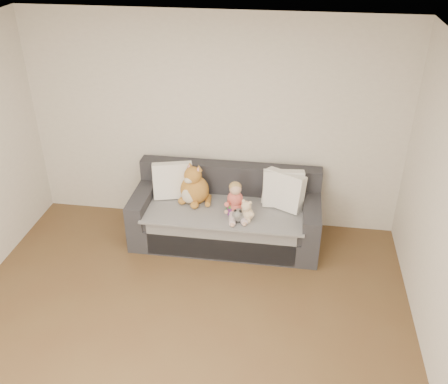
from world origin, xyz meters
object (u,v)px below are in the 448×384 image
sofa (226,216)px  plush_cat (194,188)px  toddler (235,202)px  sippy_cup (230,210)px  teddy_bear (246,212)px

sofa → plush_cat: (-0.39, 0.01, 0.35)m
plush_cat → toddler: bearing=2.6°
toddler → sippy_cup: toddler is taller
sofa → sippy_cup: sofa is taller
toddler → sippy_cup: 0.12m
sofa → toddler: toddler is taller
sofa → plush_cat: 0.52m
sofa → teddy_bear: sofa is taller
sippy_cup → toddler: bearing=19.3°
toddler → plush_cat: (-0.52, 0.20, 0.02)m
toddler → sippy_cup: (-0.06, -0.02, -0.10)m
sofa → toddler: (0.13, -0.20, 0.33)m
toddler → sofa: bearing=108.7°
teddy_bear → sofa: bearing=151.6°
teddy_bear → plush_cat: bearing=174.9°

